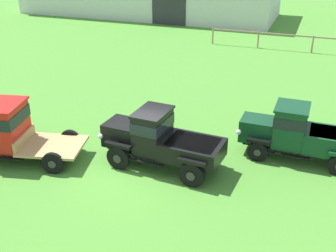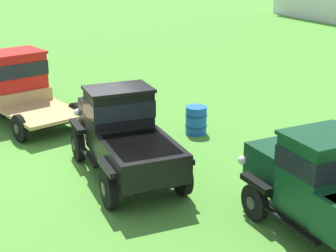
{
  "view_description": "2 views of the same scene",
  "coord_description": "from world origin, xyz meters",
  "px_view_note": "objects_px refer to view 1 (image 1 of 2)",
  "views": [
    {
      "loc": [
        5.77,
        -12.11,
        8.12
      ],
      "look_at": [
        0.58,
        1.95,
        1.0
      ],
      "focal_mm": 45.0,
      "sensor_mm": 36.0,
      "label": 1
    },
    {
      "loc": [
        11.87,
        -3.68,
        5.43
      ],
      "look_at": [
        0.58,
        1.95,
        1.0
      ],
      "focal_mm": 55.0,
      "sensor_mm": 36.0,
      "label": 2
    }
  ],
  "objects_px": {
    "oil_drum_beside_row": "(149,117)",
    "vintage_truck_second_in_line": "(160,139)",
    "vintage_truck_midrow_center": "(299,133)",
    "vintage_truck_foreground_near": "(1,130)"
  },
  "relations": [
    {
      "from": "vintage_truck_second_in_line",
      "to": "vintage_truck_midrow_center",
      "type": "bearing_deg",
      "value": 26.49
    },
    {
      "from": "vintage_truck_second_in_line",
      "to": "oil_drum_beside_row",
      "type": "distance_m",
      "value": 3.57
    },
    {
      "from": "oil_drum_beside_row",
      "to": "vintage_truck_foreground_near",
      "type": "bearing_deg",
      "value": -132.28
    },
    {
      "from": "vintage_truck_foreground_near",
      "to": "vintage_truck_second_in_line",
      "type": "xyz_separation_m",
      "value": [
        5.88,
        1.51,
        -0.09
      ]
    },
    {
      "from": "vintage_truck_midrow_center",
      "to": "oil_drum_beside_row",
      "type": "bearing_deg",
      "value": 173.83
    },
    {
      "from": "vintage_truck_foreground_near",
      "to": "oil_drum_beside_row",
      "type": "relative_size",
      "value": 6.43
    },
    {
      "from": "oil_drum_beside_row",
      "to": "vintage_truck_second_in_line",
      "type": "bearing_deg",
      "value": -60.44
    },
    {
      "from": "vintage_truck_foreground_near",
      "to": "vintage_truck_midrow_center",
      "type": "height_order",
      "value": "vintage_truck_foreground_near"
    },
    {
      "from": "vintage_truck_foreground_near",
      "to": "vintage_truck_midrow_center",
      "type": "xyz_separation_m",
      "value": [
        10.6,
        3.87,
        -0.11
      ]
    },
    {
      "from": "vintage_truck_midrow_center",
      "to": "vintage_truck_foreground_near",
      "type": "bearing_deg",
      "value": -159.96
    }
  ]
}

